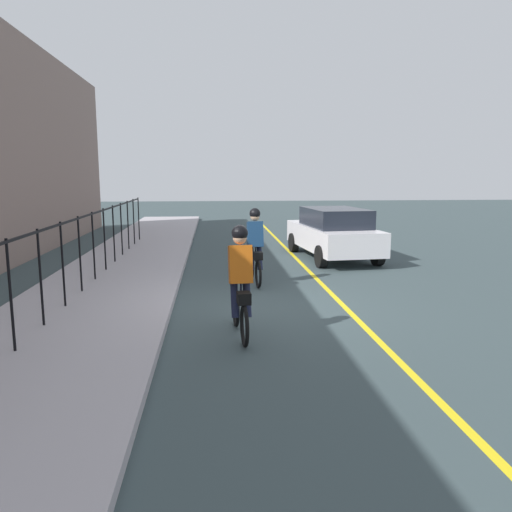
# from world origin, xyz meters

# --- Properties ---
(ground_plane) EXTENTS (80.00, 80.00, 0.00)m
(ground_plane) POSITION_xyz_m (0.00, 0.00, 0.00)
(ground_plane) COLOR #364447
(lane_line_centre) EXTENTS (36.00, 0.12, 0.01)m
(lane_line_centre) POSITION_xyz_m (0.00, -1.60, 0.00)
(lane_line_centre) COLOR yellow
(lane_line_centre) RESTS_ON ground
(sidewalk) EXTENTS (40.00, 3.20, 0.15)m
(sidewalk) POSITION_xyz_m (0.00, 3.40, 0.07)
(sidewalk) COLOR #A49EA4
(sidewalk) RESTS_ON ground
(iron_fence) EXTENTS (17.11, 0.04, 1.60)m
(iron_fence) POSITION_xyz_m (1.00, 3.80, 1.26)
(iron_fence) COLOR black
(iron_fence) RESTS_ON sidewalk
(cyclist_lead) EXTENTS (1.71, 0.39, 1.83)m
(cyclist_lead) POSITION_xyz_m (2.04, -0.00, 0.91)
(cyclist_lead) COLOR black
(cyclist_lead) RESTS_ON ground
(cyclist_follow) EXTENTS (1.71, 0.39, 1.83)m
(cyclist_follow) POSITION_xyz_m (-1.89, 0.57, 0.91)
(cyclist_follow) COLOR black
(cyclist_follow) RESTS_ON ground
(patrol_sedan) EXTENTS (4.56, 2.28, 1.58)m
(patrol_sedan) POSITION_xyz_m (5.50, -2.74, 0.82)
(patrol_sedan) COLOR white
(patrol_sedan) RESTS_ON ground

